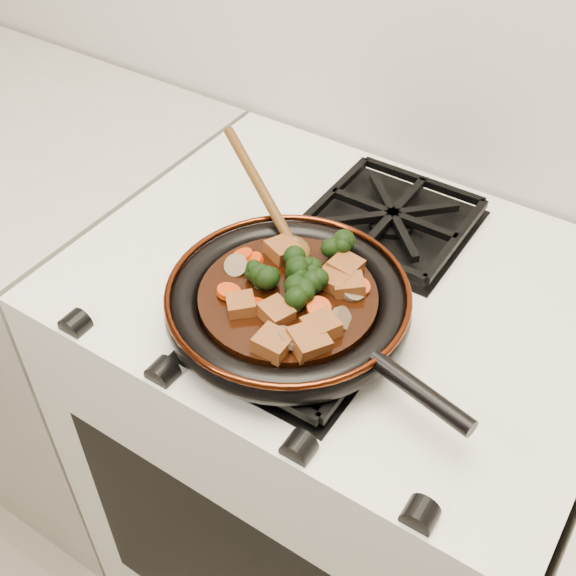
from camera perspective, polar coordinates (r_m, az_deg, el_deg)
The scene contains 32 objects.
stove at distance 1.37m, azimuth 3.52°, elevation -13.10°, with size 0.76×0.60×0.90m, color white.
burner_grate_front at distance 0.93m, azimuth 0.33°, elevation -3.45°, with size 0.23×0.23×0.03m, color black, non-canonical shape.
burner_grate_back at distance 1.12m, azimuth 8.23°, elevation 5.42°, with size 0.23×0.23×0.03m, color black, non-canonical shape.
skillet at distance 0.92m, azimuth 0.10°, elevation -1.24°, with size 0.44×0.32×0.05m.
braising_sauce at distance 0.92m, azimuth -0.00°, elevation -0.94°, with size 0.23×0.23×0.02m, color black.
tofu_cube_0 at distance 0.94m, azimuth 4.54°, elevation 1.62°, with size 0.04×0.04×0.02m, color brown.
tofu_cube_1 at distance 0.88m, azimuth -0.97°, elevation -1.99°, with size 0.04×0.03×0.02m, color brown.
tofu_cube_2 at distance 0.87m, azimuth 2.66°, elevation -3.09°, with size 0.04×0.04×0.02m, color brown.
tofu_cube_3 at distance 0.85m, azimuth 1.62°, elevation -4.23°, with size 0.04×0.04×0.02m, color brown.
tofu_cube_4 at distance 0.89m, azimuth -3.74°, elevation -1.35°, with size 0.03×0.03×0.02m, color brown.
tofu_cube_5 at distance 0.92m, azimuth 3.64°, elevation 0.63°, with size 0.04×0.04×0.02m, color brown.
tofu_cube_6 at distance 0.85m, azimuth -1.19°, elevation -4.40°, with size 0.04×0.04×0.02m, color brown.
tofu_cube_7 at distance 0.97m, azimuth -0.45°, elevation 3.00°, with size 0.04×0.04×0.02m, color brown.
tofu_cube_8 at distance 0.92m, azimuth 4.81°, elevation 0.17°, with size 0.04×0.03×0.02m, color brown.
broccoli_floret_0 at distance 0.93m, azimuth 0.66°, elevation 1.32°, with size 0.06×0.06×0.05m, color black, non-canonical shape.
broccoli_floret_1 at distance 0.93m, azimuth 1.16°, elevation 1.37°, with size 0.06×0.06×0.05m, color black, non-canonical shape.
broccoli_floret_2 at distance 0.92m, azimuth 1.48°, elevation 0.27°, with size 0.06×0.06×0.05m, color black, non-canonical shape.
broccoli_floret_3 at distance 0.92m, azimuth -2.31°, elevation 0.55°, with size 0.06×0.06×0.05m, color black, non-canonical shape.
broccoli_floret_4 at distance 0.90m, azimuth 0.58°, elevation -0.79°, with size 0.06×0.06×0.05m, color black, non-canonical shape.
broccoli_floret_5 at distance 0.96m, azimuth 4.16°, elevation 2.74°, with size 0.06×0.06×0.06m, color black, non-canonical shape.
carrot_coin_0 at distance 0.89m, azimuth 2.44°, elevation -1.59°, with size 0.03×0.03×0.01m, color #C43105.
carrot_coin_1 at distance 0.91m, azimuth -4.71°, elevation -0.30°, with size 0.03×0.03×0.01m, color #C43105.
carrot_coin_2 at distance 0.96m, azimuth -3.59°, elevation 2.58°, with size 0.03×0.03×0.01m, color #C43105.
carrot_coin_3 at distance 0.92m, azimuth 5.67°, elevation 0.07°, with size 0.03×0.03×0.01m, color #C43105.
carrot_coin_4 at distance 0.89m, azimuth -2.46°, elevation -1.40°, with size 0.03×0.03×0.01m, color #C43105.
carrot_coin_5 at distance 0.96m, azimuth -2.76°, elevation 2.16°, with size 0.03×0.03×0.01m, color #C43105.
mushroom_slice_0 at distance 0.85m, azimuth 0.11°, elevation -4.00°, with size 0.04×0.04×0.01m, color brown.
mushroom_slice_1 at distance 0.88m, azimuth 4.30°, elevation -2.41°, with size 0.03×0.03×0.01m, color brown.
mushroom_slice_2 at distance 0.91m, azimuth 5.16°, elevation -0.16°, with size 0.03×0.03×0.01m, color brown.
mushroom_slice_3 at distance 0.95m, azimuth -4.10°, elevation 1.77°, with size 0.03×0.03×0.01m, color brown.
mushroom_slice_4 at distance 0.97m, azimuth 0.12°, elevation 3.17°, with size 0.03×0.03×0.01m, color brown.
wooden_spoon at distance 1.00m, azimuth -1.03°, elevation 5.89°, with size 0.14×0.09×0.22m.
Camera 1 is at (0.34, 1.02, 1.60)m, focal length 45.00 mm.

